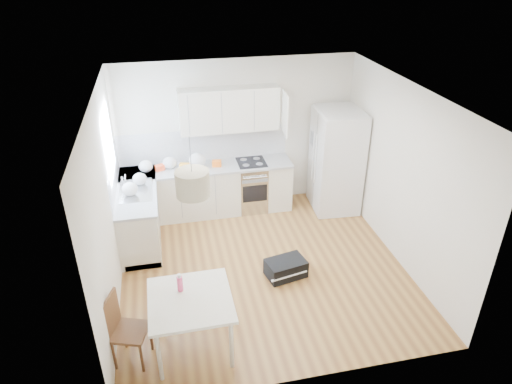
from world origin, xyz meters
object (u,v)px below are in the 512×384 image
dining_table (190,304)px  dining_chair (130,330)px  refrigerator (337,160)px  gym_bag (286,268)px

dining_table → dining_chair: (-0.71, -0.05, -0.22)m
dining_table → dining_chair: dining_chair is taller
refrigerator → gym_bag: bearing=-124.8°
refrigerator → dining_chair: bearing=-137.4°
gym_bag → dining_table: bearing=-155.4°
refrigerator → dining_chair: size_ratio=2.03×
dining_chair → gym_bag: 2.47m
refrigerator → dining_chair: (-3.60, -2.95, -0.47)m
refrigerator → gym_bag: size_ratio=3.27×
refrigerator → dining_chair: 4.68m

